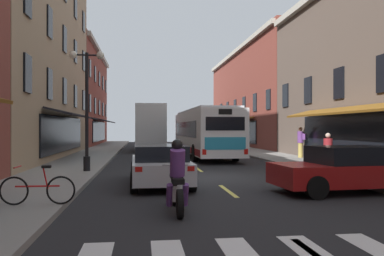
{
  "coord_description": "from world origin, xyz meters",
  "views": [
    {
      "loc": [
        -2.59,
        -15.37,
        1.91
      ],
      "look_at": [
        0.44,
        8.83,
        1.92
      ],
      "focal_mm": 37.25,
      "sensor_mm": 36.0,
      "label": 1
    }
  ],
  "objects_px": {
    "box_truck": "(150,128)",
    "street_lamp_twin": "(87,104)",
    "transit_bus": "(204,132)",
    "sedan_mid": "(351,169)",
    "sedan_near": "(150,140)",
    "bicycle_near": "(38,189)",
    "sedan_far": "(160,164)",
    "motorcycle_rider": "(177,181)",
    "pedestrian_mid": "(328,152)",
    "pedestrian_near": "(301,141)"
  },
  "relations": [
    {
      "from": "motorcycle_rider",
      "to": "pedestrian_near",
      "type": "bearing_deg",
      "value": 57.97
    },
    {
      "from": "sedan_far",
      "to": "pedestrian_mid",
      "type": "height_order",
      "value": "pedestrian_mid"
    },
    {
      "from": "box_truck",
      "to": "motorcycle_rider",
      "type": "height_order",
      "value": "box_truck"
    },
    {
      "from": "transit_bus",
      "to": "pedestrian_mid",
      "type": "xyz_separation_m",
      "value": [
        3.56,
        -10.52,
        -0.7
      ]
    },
    {
      "from": "sedan_far",
      "to": "bicycle_near",
      "type": "distance_m",
      "value": 4.92
    },
    {
      "from": "box_truck",
      "to": "pedestrian_near",
      "type": "distance_m",
      "value": 13.95
    },
    {
      "from": "transit_bus",
      "to": "sedan_near",
      "type": "xyz_separation_m",
      "value": [
        -3.32,
        15.86,
        -0.94
      ]
    },
    {
      "from": "transit_bus",
      "to": "sedan_mid",
      "type": "distance_m",
      "value": 15.19
    },
    {
      "from": "transit_bus",
      "to": "sedan_far",
      "type": "bearing_deg",
      "value": -105.4
    },
    {
      "from": "box_truck",
      "to": "street_lamp_twin",
      "type": "height_order",
      "value": "street_lamp_twin"
    },
    {
      "from": "bicycle_near",
      "to": "transit_bus",
      "type": "bearing_deg",
      "value": 68.66
    },
    {
      "from": "bicycle_near",
      "to": "motorcycle_rider",
      "type": "bearing_deg",
      "value": -8.97
    },
    {
      "from": "box_truck",
      "to": "street_lamp_twin",
      "type": "bearing_deg",
      "value": -99.88
    },
    {
      "from": "box_truck",
      "to": "street_lamp_twin",
      "type": "distance_m",
      "value": 17.11
    },
    {
      "from": "motorcycle_rider",
      "to": "pedestrian_near",
      "type": "distance_m",
      "value": 16.41
    },
    {
      "from": "sedan_near",
      "to": "motorcycle_rider",
      "type": "relative_size",
      "value": 2.32
    },
    {
      "from": "sedan_mid",
      "to": "street_lamp_twin",
      "type": "height_order",
      "value": "street_lamp_twin"
    },
    {
      "from": "sedan_near",
      "to": "pedestrian_mid",
      "type": "relative_size",
      "value": 3.05
    },
    {
      "from": "motorcycle_rider",
      "to": "sedan_mid",
      "type": "bearing_deg",
      "value": 21.33
    },
    {
      "from": "motorcycle_rider",
      "to": "pedestrian_mid",
      "type": "relative_size",
      "value": 1.31
    },
    {
      "from": "box_truck",
      "to": "pedestrian_near",
      "type": "xyz_separation_m",
      "value": [
        8.84,
        -10.76,
        -0.84
      ]
    },
    {
      "from": "sedan_mid",
      "to": "street_lamp_twin",
      "type": "distance_m",
      "value": 10.45
    },
    {
      "from": "street_lamp_twin",
      "to": "sedan_near",
      "type": "bearing_deg",
      "value": 83.07
    },
    {
      "from": "box_truck",
      "to": "sedan_mid",
      "type": "relative_size",
      "value": 1.56
    },
    {
      "from": "pedestrian_mid",
      "to": "box_truck",
      "type": "bearing_deg",
      "value": -20.96
    },
    {
      "from": "bicycle_near",
      "to": "pedestrian_mid",
      "type": "distance_m",
      "value": 11.77
    },
    {
      "from": "sedan_mid",
      "to": "street_lamp_twin",
      "type": "relative_size",
      "value": 0.94
    },
    {
      "from": "transit_bus",
      "to": "pedestrian_near",
      "type": "bearing_deg",
      "value": -30.78
    },
    {
      "from": "sedan_mid",
      "to": "sedan_far",
      "type": "distance_m",
      "value": 6.05
    },
    {
      "from": "pedestrian_mid",
      "to": "motorcycle_rider",
      "type": "bearing_deg",
      "value": 91.75
    },
    {
      "from": "pedestrian_near",
      "to": "box_truck",
      "type": "bearing_deg",
      "value": 79.68
    },
    {
      "from": "transit_bus",
      "to": "sedan_far",
      "type": "relative_size",
      "value": 2.59
    },
    {
      "from": "sedan_near",
      "to": "street_lamp_twin",
      "type": "distance_m",
      "value": 25.43
    },
    {
      "from": "sedan_mid",
      "to": "box_truck",
      "type": "bearing_deg",
      "value": 103.78
    },
    {
      "from": "pedestrian_near",
      "to": "pedestrian_mid",
      "type": "bearing_deg",
      "value": -153.86
    },
    {
      "from": "transit_bus",
      "to": "street_lamp_twin",
      "type": "relative_size",
      "value": 2.49
    },
    {
      "from": "sedan_far",
      "to": "bicycle_near",
      "type": "relative_size",
      "value": 2.79
    },
    {
      "from": "sedan_near",
      "to": "pedestrian_mid",
      "type": "xyz_separation_m",
      "value": [
        6.88,
        -26.38,
        0.24
      ]
    },
    {
      "from": "motorcycle_rider",
      "to": "bicycle_near",
      "type": "xyz_separation_m",
      "value": [
        -3.19,
        0.5,
        -0.21
      ]
    },
    {
      "from": "motorcycle_rider",
      "to": "pedestrian_mid",
      "type": "distance_m",
      "value": 9.52
    },
    {
      "from": "box_truck",
      "to": "sedan_far",
      "type": "relative_size",
      "value": 1.52
    },
    {
      "from": "sedan_mid",
      "to": "motorcycle_rider",
      "type": "bearing_deg",
      "value": -158.67
    },
    {
      "from": "pedestrian_near",
      "to": "pedestrian_mid",
      "type": "height_order",
      "value": "pedestrian_near"
    },
    {
      "from": "sedan_far",
      "to": "motorcycle_rider",
      "type": "height_order",
      "value": "motorcycle_rider"
    },
    {
      "from": "sedan_near",
      "to": "street_lamp_twin",
      "type": "height_order",
      "value": "street_lamp_twin"
    },
    {
      "from": "sedan_near",
      "to": "pedestrian_near",
      "type": "relative_size",
      "value": 2.61
    },
    {
      "from": "sedan_near",
      "to": "pedestrian_near",
      "type": "xyz_separation_m",
      "value": [
        8.72,
        -19.07,
        0.42
      ]
    },
    {
      "from": "box_truck",
      "to": "pedestrian_near",
      "type": "relative_size",
      "value": 3.96
    },
    {
      "from": "box_truck",
      "to": "bicycle_near",
      "type": "relative_size",
      "value": 4.25
    },
    {
      "from": "pedestrian_mid",
      "to": "street_lamp_twin",
      "type": "distance_m",
      "value": 10.2
    }
  ]
}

